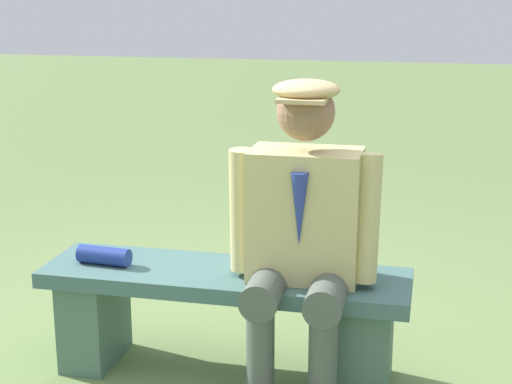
# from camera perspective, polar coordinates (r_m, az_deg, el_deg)

# --- Properties ---
(ground_plane) EXTENTS (30.00, 30.00, 0.00)m
(ground_plane) POSITION_cam_1_polar(r_m,az_deg,el_deg) (3.50, -2.21, -13.01)
(ground_plane) COLOR olive
(bench) EXTENTS (1.55, 0.43, 0.47)m
(bench) POSITION_cam_1_polar(r_m,az_deg,el_deg) (3.37, -2.26, -8.44)
(bench) COLOR #406360
(bench) RESTS_ON ground
(seated_man) EXTENTS (0.61, 0.59, 1.29)m
(seated_man) POSITION_cam_1_polar(r_m,az_deg,el_deg) (3.11, 3.40, -2.41)
(seated_man) COLOR tan
(seated_man) RESTS_ON ground
(rolled_magazine) EXTENTS (0.24, 0.10, 0.08)m
(rolled_magazine) POSITION_cam_1_polar(r_m,az_deg,el_deg) (3.43, -11.00, -4.57)
(rolled_magazine) COLOR navy
(rolled_magazine) RESTS_ON bench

